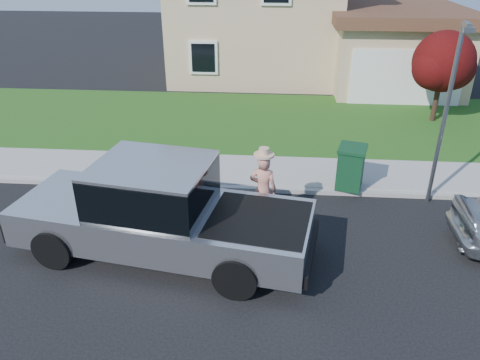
{
  "coord_description": "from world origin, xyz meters",
  "views": [
    {
      "loc": [
        1.15,
        -8.69,
        6.24
      ],
      "look_at": [
        0.36,
        1.19,
        1.2
      ],
      "focal_mm": 35.0,
      "sensor_mm": 36.0,
      "label": 1
    }
  ],
  "objects_px": {
    "pickup_truck": "(161,213)",
    "trash_bin": "(351,167)",
    "woman": "(263,188)",
    "ornamental_tree": "(444,64)",
    "street_lamp": "(447,107)"
  },
  "relations": [
    {
      "from": "woman",
      "to": "ornamental_tree",
      "type": "height_order",
      "value": "ornamental_tree"
    },
    {
      "from": "trash_bin",
      "to": "pickup_truck",
      "type": "bearing_deg",
      "value": -128.96
    },
    {
      "from": "pickup_truck",
      "to": "woman",
      "type": "distance_m",
      "value": 2.59
    },
    {
      "from": "woman",
      "to": "ornamental_tree",
      "type": "distance_m",
      "value": 10.09
    },
    {
      "from": "pickup_truck",
      "to": "street_lamp",
      "type": "height_order",
      "value": "street_lamp"
    },
    {
      "from": "pickup_truck",
      "to": "woman",
      "type": "xyz_separation_m",
      "value": [
        2.17,
        1.42,
        -0.06
      ]
    },
    {
      "from": "woman",
      "to": "trash_bin",
      "type": "xyz_separation_m",
      "value": [
        2.34,
        1.83,
        -0.2
      ]
    },
    {
      "from": "ornamental_tree",
      "to": "trash_bin",
      "type": "height_order",
      "value": "ornamental_tree"
    },
    {
      "from": "ornamental_tree",
      "to": "street_lamp",
      "type": "distance_m",
      "value": 6.7
    },
    {
      "from": "trash_bin",
      "to": "woman",
      "type": "bearing_deg",
      "value": -126.78
    },
    {
      "from": "pickup_truck",
      "to": "trash_bin",
      "type": "relative_size",
      "value": 5.77
    },
    {
      "from": "woman",
      "to": "street_lamp",
      "type": "height_order",
      "value": "street_lamp"
    },
    {
      "from": "woman",
      "to": "street_lamp",
      "type": "relative_size",
      "value": 0.43
    },
    {
      "from": "trash_bin",
      "to": "street_lamp",
      "type": "bearing_deg",
      "value": 2.12
    },
    {
      "from": "ornamental_tree",
      "to": "trash_bin",
      "type": "bearing_deg",
      "value": -123.91
    }
  ]
}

